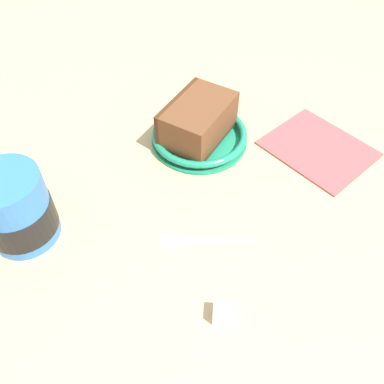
# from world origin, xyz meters

# --- Properties ---
(ground_plane) EXTENTS (1.40, 1.40, 0.03)m
(ground_plane) POSITION_xyz_m (0.00, 0.00, -0.01)
(ground_plane) COLOR tan
(small_plate) EXTENTS (0.14, 0.14, 0.02)m
(small_plate) POSITION_xyz_m (-0.11, 0.02, 0.01)
(small_plate) COLOR #1E8C66
(small_plate) RESTS_ON ground_plane
(cake_slice) EXTENTS (0.11, 0.08, 0.05)m
(cake_slice) POSITION_xyz_m (-0.11, 0.01, 0.04)
(cake_slice) COLOR #472814
(cake_slice) RESTS_ON small_plate
(tea_mug) EXTENTS (0.08, 0.10, 0.09)m
(tea_mug) POSITION_xyz_m (0.13, -0.09, 0.04)
(tea_mug) COLOR #3372BF
(tea_mug) RESTS_ON ground_plane
(teaspoon) EXTENTS (0.07, 0.10, 0.01)m
(teaspoon) POSITION_xyz_m (0.05, 0.08, 0.00)
(teaspoon) COLOR silver
(teaspoon) RESTS_ON ground_plane
(folded_napkin) EXTENTS (0.16, 0.17, 0.01)m
(folded_napkin) POSITION_xyz_m (-0.17, 0.17, 0.00)
(folded_napkin) COLOR #B24C4C
(folded_napkin) RESTS_ON ground_plane
(sugar_cube) EXTENTS (0.02, 0.02, 0.02)m
(sugar_cube) POSITION_xyz_m (0.12, 0.15, 0.01)
(sugar_cube) COLOR white
(sugar_cube) RESTS_ON ground_plane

